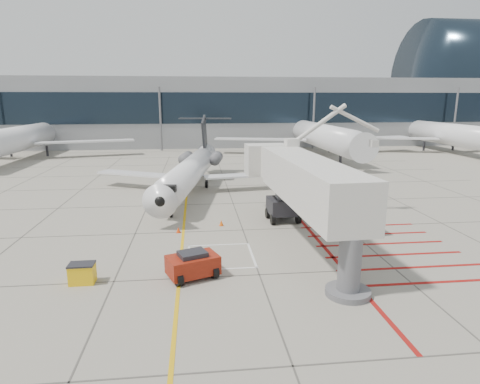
{
  "coord_description": "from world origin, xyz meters",
  "views": [
    {
      "loc": [
        -3.37,
        -24.72,
        9.65
      ],
      "look_at": [
        0.0,
        6.0,
        2.5
      ],
      "focal_mm": 30.0,
      "sensor_mm": 36.0,
      "label": 1
    }
  ],
  "objects": [
    {
      "name": "bg_aircraft_c",
      "position": [
        18.41,
        46.0,
        6.14
      ],
      "size": [
        36.85,
        40.95,
        12.28
      ],
      "primitive_type": null,
      "color": "silver",
      "rests_on": "ground_plane"
    },
    {
      "name": "pushback_tug",
      "position": [
        -3.71,
        -3.89,
        0.79
      ],
      "size": [
        3.15,
        2.57,
        1.59
      ],
      "primitive_type": null,
      "rotation": [
        0.0,
        0.0,
        0.37
      ],
      "color": "maroon",
      "rests_on": "ground_plane"
    },
    {
      "name": "ground_plane",
      "position": [
        0.0,
        0.0,
        0.0
      ],
      "size": [
        260.0,
        260.0,
        0.0
      ],
      "primitive_type": "plane",
      "color": "gray",
      "rests_on": "ground"
    },
    {
      "name": "regional_jet",
      "position": [
        -4.48,
        14.62,
        3.75
      ],
      "size": [
        27.04,
        31.91,
        7.49
      ],
      "primitive_type": null,
      "rotation": [
        0.0,
        0.0,
        -0.16
      ],
      "color": "white",
      "rests_on": "ground_plane"
    },
    {
      "name": "bg_aircraft_b",
      "position": [
        -32.16,
        46.0,
        5.98
      ],
      "size": [
        35.88,
        39.87,
        11.96
      ],
      "primitive_type": null,
      "color": "silver",
      "rests_on": "ground_plane"
    },
    {
      "name": "spill_bin",
      "position": [
        -9.61,
        -3.98,
        0.56
      ],
      "size": [
        1.3,
        0.87,
        1.12
      ],
      "primitive_type": null,
      "rotation": [
        0.0,
        0.0,
        0.0
      ],
      "color": "yellow",
      "rests_on": "ground_plane"
    },
    {
      "name": "baggage_cart",
      "position": [
        3.86,
        7.53,
        0.59
      ],
      "size": [
        1.9,
        1.21,
        1.19
      ],
      "primitive_type": null,
      "rotation": [
        0.0,
        0.0,
        0.01
      ],
      "color": "#58595D",
      "rests_on": "ground_plane"
    },
    {
      "name": "cone_side",
      "position": [
        -1.56,
        5.27,
        0.23
      ],
      "size": [
        0.33,
        0.33,
        0.46
      ],
      "primitive_type": "cone",
      "color": "#E8580C",
      "rests_on": "ground_plane"
    },
    {
      "name": "ground_power_unit",
      "position": [
        8.44,
        2.07,
        0.95
      ],
      "size": [
        2.44,
        1.48,
        1.9
      ],
      "primitive_type": null,
      "rotation": [
        0.0,
        0.0,
        0.04
      ],
      "color": "silver",
      "rests_on": "ground_plane"
    },
    {
      "name": "cone_nose",
      "position": [
        -4.83,
        3.92,
        0.22
      ],
      "size": [
        0.32,
        0.32,
        0.44
      ],
      "primitive_type": "cone",
      "color": "red",
      "rests_on": "ground_plane"
    },
    {
      "name": "bg_aircraft_d",
      "position": [
        43.22,
        46.0,
        5.97
      ],
      "size": [
        35.81,
        39.79,
        11.94
      ],
      "primitive_type": null,
      "color": "silver",
      "rests_on": "ground_plane"
    },
    {
      "name": "terminal_glass_band",
      "position": [
        10.0,
        55.95,
        8.0
      ],
      "size": [
        180.0,
        0.1,
        6.0
      ],
      "primitive_type": "cube",
      "color": "black",
      "rests_on": "ground_plane"
    },
    {
      "name": "terminal_building",
      "position": [
        10.0,
        70.0,
        7.0
      ],
      "size": [
        180.0,
        28.0,
        14.0
      ],
      "primitive_type": "cube",
      "color": "gray",
      "rests_on": "ground_plane"
    },
    {
      "name": "jet_bridge",
      "position": [
        3.78,
        -0.12,
        3.93
      ],
      "size": [
        10.17,
        20.04,
        7.86
      ],
      "primitive_type": null,
      "rotation": [
        0.0,
        0.0,
        0.04
      ],
      "color": "silver",
      "rests_on": "ground_plane"
    }
  ]
}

